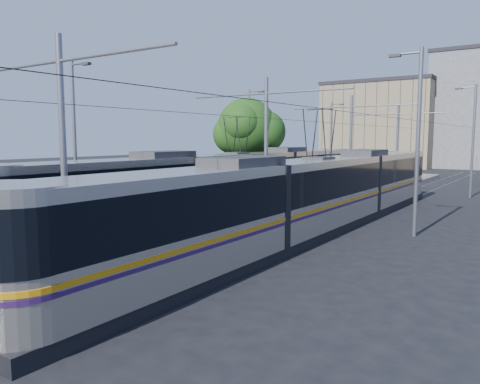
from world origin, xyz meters
The scene contains 13 objects.
ground centered at (0.00, 0.00, 0.00)m, with size 160.00×160.00×0.00m, color black.
platform centered at (0.00, 17.00, 0.15)m, with size 4.00×50.00×0.30m, color gray.
tactile_strip_left centered at (-1.45, 17.00, 0.30)m, with size 0.70×50.00×0.01m, color gray.
tactile_strip_right centered at (1.45, 17.00, 0.30)m, with size 0.70×50.00×0.01m, color gray.
rails centered at (0.00, 17.00, 0.02)m, with size 8.71×70.00×0.03m.
track_arrow centered at (-3.60, -3.00, 0.01)m, with size 1.20×5.00×0.01m, color silver.
tram_left centered at (-3.60, 10.61, 1.71)m, with size 2.43×31.95×5.50m.
tram_right centered at (3.60, 6.57, 1.86)m, with size 2.43×30.74×5.50m.
catenary centered at (0.00, 14.15, 4.52)m, with size 9.20×70.00×7.00m.
street_lamps centered at (0.00, 21.00, 4.18)m, with size 15.18×38.22×8.00m.
shelter centered at (0.43, 12.95, 1.50)m, with size 0.98×1.20×2.29m.
tree centered at (-7.10, 17.73, 4.94)m, with size 5.03×4.65×7.31m.
building_left centered at (-10.00, 60.00, 6.39)m, with size 16.32×12.24×12.76m.
Camera 1 is at (12.37, -12.78, 4.22)m, focal length 35.00 mm.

